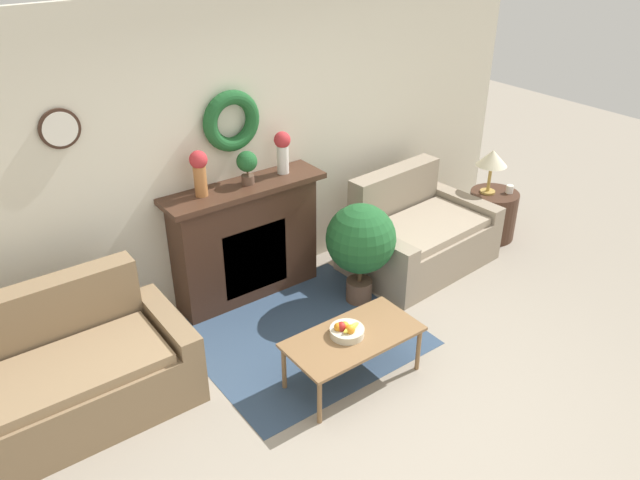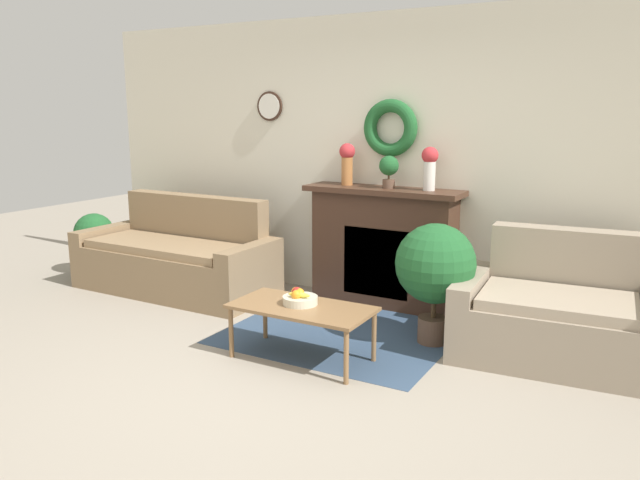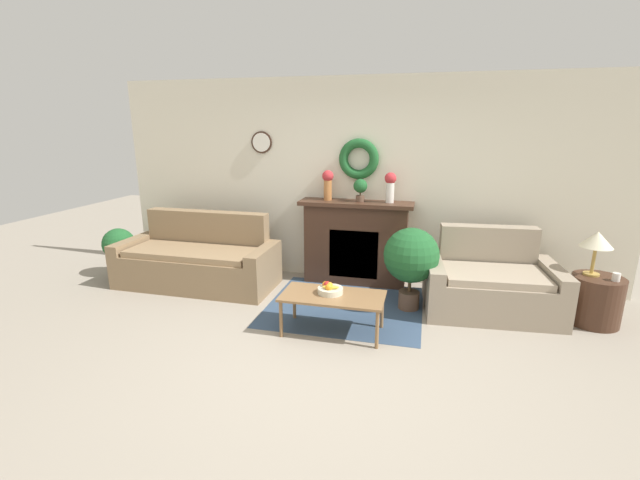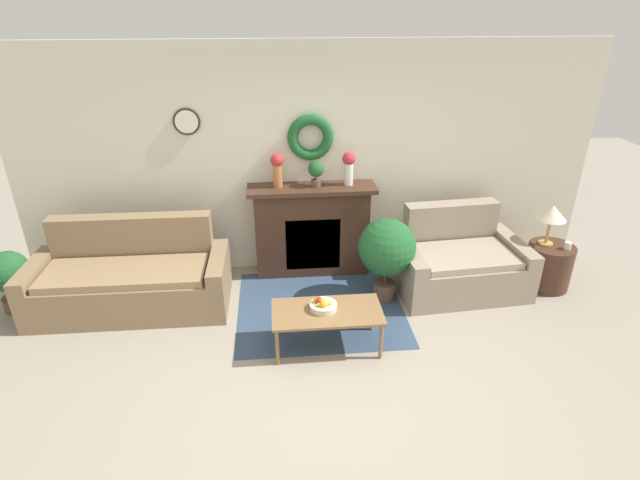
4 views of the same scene
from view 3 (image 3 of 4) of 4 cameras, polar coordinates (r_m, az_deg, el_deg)
The scene contains 16 objects.
ground_plane at distance 4.03m, azimuth -0.62°, elevation -16.03°, with size 16.00×16.00×0.00m, color gray.
floor_rug at distance 5.15m, azimuth 3.32°, elevation -8.77°, with size 1.80×1.63×0.01m.
wall_back at distance 5.80m, azimuth 5.24°, elevation 7.82°, with size 6.80×0.19×2.70m.
fireplace at distance 5.75m, azimuth 4.76°, elevation -0.30°, with size 1.49×0.41×1.12m.
couch_left at distance 5.96m, azimuth -15.89°, elevation -2.71°, with size 2.09×0.90×0.95m.
loveseat_right at distance 5.32m, azimuth 21.74°, elevation -5.47°, with size 1.52×1.07×0.92m.
coffee_table at distance 4.40m, azimuth 1.72°, elevation -7.78°, with size 1.05×0.53×0.41m.
fruit_bowl at distance 4.40m, azimuth 1.30°, elevation -6.56°, with size 0.26×0.26×0.12m.
side_table_by_loveseat at distance 5.50m, azimuth 32.83°, elevation -6.76°, with size 0.52×0.52×0.53m.
table_lamp at distance 5.35m, azimuth 32.98°, elevation -0.09°, with size 0.32×0.32×0.48m.
mug at distance 5.37m, azimuth 34.76°, elevation -4.07°, with size 0.08×0.08×0.09m.
vase_on_mantel_left at distance 5.68m, azimuth 1.05°, elevation 7.65°, with size 0.15×0.15×0.39m.
vase_on_mantel_right at distance 5.55m, azimuth 9.35°, elevation 7.24°, with size 0.15×0.15×0.39m.
potted_plant_on_mantel at distance 5.58m, azimuth 5.40°, elevation 6.96°, with size 0.18×0.18×0.30m.
potted_plant_floor_by_couch at distance 6.67m, azimuth -25.21°, elevation -0.89°, with size 0.44×0.44×0.69m.
potted_plant_floor_by_loveseat at distance 4.98m, azimuth 12.06°, elevation -2.29°, with size 0.63×0.63×0.97m.
Camera 3 is at (0.88, -3.34, 2.08)m, focal length 24.00 mm.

